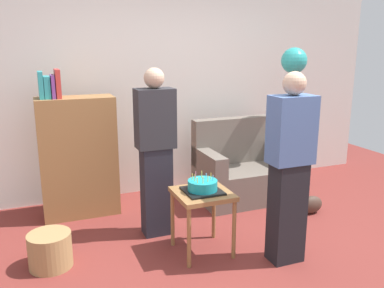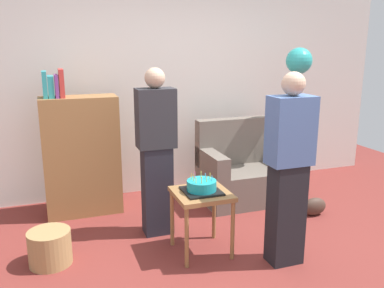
{
  "view_description": "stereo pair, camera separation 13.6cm",
  "coord_description": "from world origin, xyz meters",
  "px_view_note": "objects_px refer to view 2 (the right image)",
  "views": [
    {
      "loc": [
        -1.54,
        -2.81,
        1.84
      ],
      "look_at": [
        -0.21,
        0.53,
        0.95
      ],
      "focal_mm": 38.05,
      "sensor_mm": 36.0,
      "label": 1
    },
    {
      "loc": [
        -1.41,
        -2.86,
        1.84
      ],
      "look_at": [
        -0.21,
        0.53,
        0.95
      ],
      "focal_mm": 38.05,
      "sensor_mm": 36.0,
      "label": 2
    }
  ],
  "objects_px": {
    "couch": "(246,172)",
    "balloon_bunch": "(299,62)",
    "side_table": "(201,201)",
    "person_holding_cake": "(288,170)",
    "handbag": "(314,207)",
    "bookshelf": "(81,154)",
    "person_blowing_candles": "(156,152)",
    "birthday_cake": "(202,186)",
    "wicker_basket": "(50,247)"
  },
  "relations": [
    {
      "from": "couch",
      "to": "balloon_bunch",
      "type": "relative_size",
      "value": 0.61
    },
    {
      "from": "side_table",
      "to": "person_holding_cake",
      "type": "relative_size",
      "value": 0.35
    },
    {
      "from": "balloon_bunch",
      "to": "handbag",
      "type": "bearing_deg",
      "value": -101.49
    },
    {
      "from": "bookshelf",
      "to": "person_blowing_candles",
      "type": "xyz_separation_m",
      "value": [
        0.65,
        -0.77,
        0.16
      ]
    },
    {
      "from": "couch",
      "to": "handbag",
      "type": "bearing_deg",
      "value": -55.81
    },
    {
      "from": "birthday_cake",
      "to": "wicker_basket",
      "type": "distance_m",
      "value": 1.4
    },
    {
      "from": "person_blowing_candles",
      "to": "birthday_cake",
      "type": "bearing_deg",
      "value": -59.01
    },
    {
      "from": "person_blowing_candles",
      "to": "wicker_basket",
      "type": "distance_m",
      "value": 1.26
    },
    {
      "from": "person_blowing_candles",
      "to": "handbag",
      "type": "distance_m",
      "value": 1.88
    },
    {
      "from": "couch",
      "to": "person_holding_cake",
      "type": "height_order",
      "value": "person_holding_cake"
    },
    {
      "from": "side_table",
      "to": "bookshelf",
      "type": "bearing_deg",
      "value": 125.59
    },
    {
      "from": "couch",
      "to": "side_table",
      "type": "relative_size",
      "value": 1.91
    },
    {
      "from": "birthday_cake",
      "to": "person_holding_cake",
      "type": "relative_size",
      "value": 0.2
    },
    {
      "from": "person_blowing_candles",
      "to": "person_holding_cake",
      "type": "relative_size",
      "value": 1.0
    },
    {
      "from": "couch",
      "to": "bookshelf",
      "type": "distance_m",
      "value": 1.93
    },
    {
      "from": "bookshelf",
      "to": "balloon_bunch",
      "type": "bearing_deg",
      "value": -6.35
    },
    {
      "from": "person_holding_cake",
      "to": "side_table",
      "type": "bearing_deg",
      "value": -42.46
    },
    {
      "from": "side_table",
      "to": "couch",
      "type": "bearing_deg",
      "value": 47.17
    },
    {
      "from": "bookshelf",
      "to": "side_table",
      "type": "xyz_separation_m",
      "value": [
        0.92,
        -1.28,
        -0.18
      ]
    },
    {
      "from": "balloon_bunch",
      "to": "couch",
      "type": "bearing_deg",
      "value": 175.1
    },
    {
      "from": "birthday_cake",
      "to": "wicker_basket",
      "type": "bearing_deg",
      "value": 169.62
    },
    {
      "from": "couch",
      "to": "bookshelf",
      "type": "relative_size",
      "value": 0.69
    },
    {
      "from": "couch",
      "to": "wicker_basket",
      "type": "xyz_separation_m",
      "value": [
        -2.27,
        -0.82,
        -0.19
      ]
    },
    {
      "from": "bookshelf",
      "to": "person_blowing_candles",
      "type": "distance_m",
      "value": 1.02
    },
    {
      "from": "wicker_basket",
      "to": "balloon_bunch",
      "type": "bearing_deg",
      "value": 14.81
    },
    {
      "from": "bookshelf",
      "to": "birthday_cake",
      "type": "height_order",
      "value": "bookshelf"
    },
    {
      "from": "person_blowing_candles",
      "to": "bookshelf",
      "type": "bearing_deg",
      "value": 133.61
    },
    {
      "from": "bookshelf",
      "to": "wicker_basket",
      "type": "height_order",
      "value": "bookshelf"
    },
    {
      "from": "side_table",
      "to": "person_holding_cake",
      "type": "bearing_deg",
      "value": -32.85
    },
    {
      "from": "side_table",
      "to": "birthday_cake",
      "type": "relative_size",
      "value": 1.8
    },
    {
      "from": "bookshelf",
      "to": "person_holding_cake",
      "type": "bearing_deg",
      "value": -47.62
    },
    {
      "from": "handbag",
      "to": "balloon_bunch",
      "type": "height_order",
      "value": "balloon_bunch"
    },
    {
      "from": "person_blowing_candles",
      "to": "balloon_bunch",
      "type": "height_order",
      "value": "balloon_bunch"
    },
    {
      "from": "couch",
      "to": "birthday_cake",
      "type": "bearing_deg",
      "value": -132.83
    },
    {
      "from": "side_table",
      "to": "wicker_basket",
      "type": "distance_m",
      "value": 1.36
    },
    {
      "from": "birthday_cake",
      "to": "person_blowing_candles",
      "type": "bearing_deg",
      "value": 117.58
    },
    {
      "from": "birthday_cake",
      "to": "handbag",
      "type": "relative_size",
      "value": 1.14
    },
    {
      "from": "wicker_basket",
      "to": "balloon_bunch",
      "type": "xyz_separation_m",
      "value": [
        2.89,
        0.76,
        1.48
      ]
    },
    {
      "from": "person_holding_cake",
      "to": "handbag",
      "type": "bearing_deg",
      "value": -148.6
    },
    {
      "from": "birthday_cake",
      "to": "person_blowing_candles",
      "type": "height_order",
      "value": "person_blowing_candles"
    },
    {
      "from": "couch",
      "to": "side_table",
      "type": "xyz_separation_m",
      "value": [
        -0.98,
        -1.05,
        0.15
      ]
    },
    {
      "from": "couch",
      "to": "person_blowing_candles",
      "type": "bearing_deg",
      "value": -156.53
    },
    {
      "from": "person_holding_cake",
      "to": "wicker_basket",
      "type": "xyz_separation_m",
      "value": [
        -1.91,
        0.63,
        -0.68
      ]
    },
    {
      "from": "birthday_cake",
      "to": "handbag",
      "type": "distance_m",
      "value": 1.59
    },
    {
      "from": "birthday_cake",
      "to": "person_holding_cake",
      "type": "distance_m",
      "value": 0.76
    },
    {
      "from": "person_holding_cake",
      "to": "couch",
      "type": "bearing_deg",
      "value": -113.65
    },
    {
      "from": "person_holding_cake",
      "to": "wicker_basket",
      "type": "bearing_deg",
      "value": -27.98
    },
    {
      "from": "balloon_bunch",
      "to": "wicker_basket",
      "type": "bearing_deg",
      "value": -165.19
    },
    {
      "from": "birthday_cake",
      "to": "person_holding_cake",
      "type": "xyz_separation_m",
      "value": [
        0.61,
        -0.4,
        0.21
      ]
    },
    {
      "from": "wicker_basket",
      "to": "person_holding_cake",
      "type": "bearing_deg",
      "value": -18.37
    }
  ]
}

